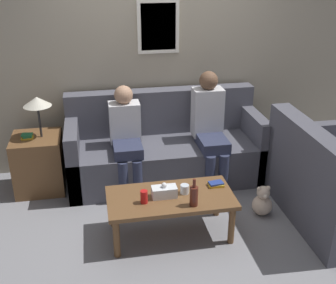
% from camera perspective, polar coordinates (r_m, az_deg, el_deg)
% --- Properties ---
extents(ground_plane, '(16.00, 16.00, 0.00)m').
position_cam_1_polar(ground_plane, '(4.67, 0.76, -7.63)').
color(ground_plane, gray).
extents(wall_back, '(9.00, 0.08, 2.60)m').
position_cam_1_polar(wall_back, '(5.06, -1.36, 10.96)').
color(wall_back, '#9E937F').
rests_on(wall_back, ground_plane).
extents(couch_main, '(2.24, 0.87, 1.00)m').
position_cam_1_polar(couch_main, '(4.96, -0.40, -1.08)').
color(couch_main, '#4C4C56').
rests_on(couch_main, ground_plane).
extents(couch_side, '(0.87, 1.43, 1.00)m').
position_cam_1_polar(couch_side, '(4.48, 21.07, -5.79)').
color(couch_side, '#4C4C56').
rests_on(couch_side, ground_plane).
extents(coffee_table, '(1.17, 0.58, 0.42)m').
position_cam_1_polar(coffee_table, '(3.94, 0.35, -8.01)').
color(coffee_table, brown).
rests_on(coffee_table, ground_plane).
extents(side_table_with_lamp, '(0.53, 0.53, 1.09)m').
position_cam_1_polar(side_table_with_lamp, '(4.91, -17.08, -2.38)').
color(side_table_with_lamp, brown).
rests_on(side_table_with_lamp, ground_plane).
extents(wine_bottle, '(0.07, 0.07, 0.26)m').
position_cam_1_polar(wine_bottle, '(3.73, 3.53, -7.25)').
color(wine_bottle, '#562319').
rests_on(wine_bottle, coffee_table).
extents(drinking_glass, '(0.08, 0.08, 0.09)m').
position_cam_1_polar(drinking_glass, '(3.93, 2.27, -6.39)').
color(drinking_glass, silver).
rests_on(drinking_glass, coffee_table).
extents(book_stack, '(0.15, 0.10, 0.04)m').
position_cam_1_polar(book_stack, '(4.08, 6.51, -5.69)').
color(book_stack, gold).
rests_on(book_stack, coffee_table).
extents(soda_can, '(0.07, 0.07, 0.12)m').
position_cam_1_polar(soda_can, '(3.79, -3.27, -7.42)').
color(soda_can, red).
rests_on(soda_can, coffee_table).
extents(tissue_box, '(0.23, 0.12, 0.15)m').
position_cam_1_polar(tissue_box, '(3.87, -0.51, -6.73)').
color(tissue_box, silver).
rests_on(tissue_box, coffee_table).
extents(person_left, '(0.34, 0.60, 1.16)m').
position_cam_1_polar(person_left, '(4.64, -5.69, 0.98)').
color(person_left, '#2D334C').
rests_on(person_left, ground_plane).
extents(person_right, '(0.34, 0.63, 1.28)m').
position_cam_1_polar(person_right, '(4.78, 5.68, 2.38)').
color(person_right, '#2D334C').
rests_on(person_right, ground_plane).
extents(teddy_bear, '(0.21, 0.21, 0.33)m').
position_cam_1_polar(teddy_bear, '(4.45, 12.66, -7.95)').
color(teddy_bear, beige).
rests_on(teddy_bear, ground_plane).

